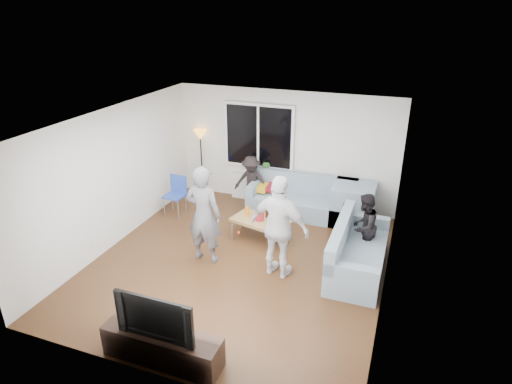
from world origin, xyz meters
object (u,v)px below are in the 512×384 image
at_px(floor_lamp, 202,162).
at_px(player_right, 280,228).
at_px(television, 159,314).
at_px(sofa_back_section, 301,197).
at_px(side_chair, 175,196).
at_px(tv_console, 162,347).
at_px(sofa_right_section, 359,248).
at_px(player_left, 204,215).
at_px(spectator_right, 364,226).
at_px(spectator_back, 251,182).
at_px(coffee_table, 260,229).

height_order(floor_lamp, player_right, player_right).
bearing_deg(television, sofa_back_section, 83.09).
relative_size(side_chair, television, 0.80).
bearing_deg(tv_console, sofa_right_section, 55.53).
distance_m(sofa_back_section, player_left, 2.68).
height_order(sofa_back_section, tv_console, sofa_back_section).
height_order(player_right, spectator_right, player_right).
bearing_deg(player_left, spectator_right, -157.50).
distance_m(sofa_right_section, spectator_back, 3.21).
bearing_deg(spectator_back, spectator_right, -29.70).
bearing_deg(spectator_right, sofa_right_section, 18.24).
xyz_separation_m(sofa_right_section, coffee_table, (-1.96, 0.46, -0.22)).
distance_m(spectator_right, spectator_back, 2.98).
distance_m(sofa_back_section, sofa_right_section, 2.31).
bearing_deg(sofa_right_section, coffee_table, 76.91).
bearing_deg(floor_lamp, television, -68.76).
bearing_deg(side_chair, spectator_back, 39.15).
height_order(spectator_back, television, spectator_back).
xyz_separation_m(sofa_back_section, television, (-0.58, -4.77, 0.32)).
bearing_deg(coffee_table, sofa_right_section, -13.09).
distance_m(sofa_back_section, spectator_right, 1.99).
bearing_deg(spectator_back, coffee_table, -65.35).
height_order(player_left, spectator_right, player_left).
bearing_deg(television, tv_console, 180.00).
relative_size(coffee_table, player_left, 0.61).
bearing_deg(spectator_right, floor_lamp, -94.38).
bearing_deg(floor_lamp, player_left, -62.49).
relative_size(side_chair, spectator_right, 0.69).
bearing_deg(sofa_right_section, player_right, 115.96).
distance_m(player_left, spectator_back, 2.42).
height_order(sofa_right_section, player_right, player_right).
xyz_separation_m(side_chair, spectator_right, (4.07, -0.36, 0.19)).
height_order(sofa_right_section, side_chair, side_chair).
distance_m(floor_lamp, spectator_right, 4.41).
bearing_deg(sofa_back_section, player_left, -115.73).
xyz_separation_m(sofa_back_section, side_chair, (-2.58, -0.95, 0.01)).
bearing_deg(sofa_back_section, spectator_back, 178.54).
relative_size(sofa_right_section, side_chair, 2.33).
xyz_separation_m(player_left, television, (0.57, -2.39, -0.15)).
relative_size(player_left, television, 1.68).
xyz_separation_m(floor_lamp, tv_console, (2.00, -5.15, -0.56)).
relative_size(player_right, spectator_right, 1.45).
bearing_deg(sofa_right_section, floor_lamp, 62.22).
xyz_separation_m(spectator_right, tv_console, (-2.07, -3.46, -0.40)).
distance_m(spectator_back, television, 4.84).
xyz_separation_m(sofa_right_section, floor_lamp, (-4.07, 2.14, 0.36)).
bearing_deg(spectator_right, spectator_back, -98.51).
xyz_separation_m(coffee_table, spectator_back, (-0.70, 1.33, 0.40)).
xyz_separation_m(side_chair, tv_console, (2.00, -3.82, -0.21)).
distance_m(floor_lamp, tv_console, 5.56).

